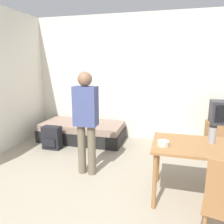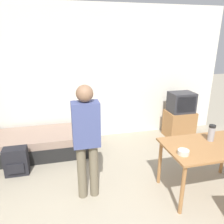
{
  "view_description": "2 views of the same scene",
  "coord_description": "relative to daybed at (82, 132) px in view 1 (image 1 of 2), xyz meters",
  "views": [
    {
      "loc": [
        0.76,
        -1.56,
        1.66
      ],
      "look_at": [
        -0.13,
        1.75,
        0.9
      ],
      "focal_mm": 35.0,
      "sensor_mm": 36.0,
      "label": 1
    },
    {
      "loc": [
        -0.68,
        -1.16,
        2.08
      ],
      "look_at": [
        0.04,
        1.84,
        1.02
      ],
      "focal_mm": 35.0,
      "sensor_mm": 36.0,
      "label": 2
    }
  ],
  "objects": [
    {
      "name": "daybed",
      "position": [
        0.0,
        0.0,
        0.0
      ],
      "size": [
        1.81,
        0.84,
        0.4
      ],
      "color": "black",
      "rests_on": "ground_plane"
    },
    {
      "name": "backpack",
      "position": [
        -0.39,
        -0.61,
        0.03
      ],
      "size": [
        0.36,
        0.23,
        0.46
      ],
      "color": "black",
      "rests_on": "ground_plane"
    },
    {
      "name": "thermos_flask",
      "position": [
        2.34,
        -1.53,
        0.65
      ],
      "size": [
        0.09,
        0.09,
        0.23
      ],
      "color": "#99999E",
      "rests_on": "dining_table"
    },
    {
      "name": "tv",
      "position": [
        2.83,
        0.08,
        0.26
      ],
      "size": [
        0.58,
        0.46,
        0.99
      ],
      "color": "#9E6B3D",
      "rests_on": "ground_plane"
    },
    {
      "name": "mate_bowl",
      "position": [
        1.78,
        -1.78,
        0.55
      ],
      "size": [
        0.14,
        0.14,
        0.06
      ],
      "color": "beige",
      "rests_on": "dining_table"
    },
    {
      "name": "wall_back",
      "position": [
        1.06,
        0.53,
        1.15
      ],
      "size": [
        5.56,
        0.06,
        2.7
      ],
      "color": "silver",
      "rests_on": "ground_plane"
    },
    {
      "name": "dining_table",
      "position": [
        2.25,
        -1.64,
        0.43
      ],
      "size": [
        1.21,
        0.74,
        0.72
      ],
      "color": "#9E6B3D",
      "rests_on": "ground_plane"
    },
    {
      "name": "person_standing",
      "position": [
        0.65,
        -1.37,
        0.7
      ],
      "size": [
        0.34,
        0.21,
        1.56
      ],
      "color": "#6B604C",
      "rests_on": "ground_plane"
    }
  ]
}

